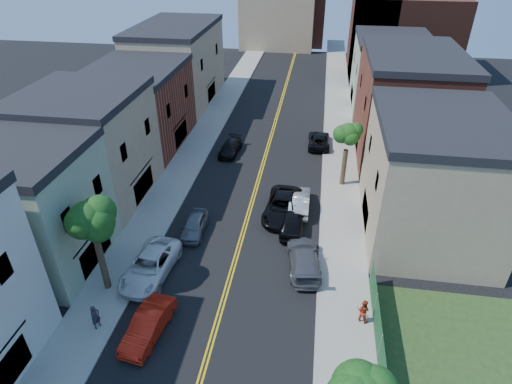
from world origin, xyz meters
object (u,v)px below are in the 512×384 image
at_px(black_car_right, 292,222).
at_px(pedestrian_right, 363,311).
at_px(grey_car_right, 304,259).
at_px(pedestrian_left, 96,317).
at_px(red_sedan, 148,325).
at_px(silver_car_right, 300,201).
at_px(dark_car_right_far, 319,140).
at_px(black_suv_lane, 282,206).
at_px(grey_car_left, 194,225).
at_px(white_pickup, 150,265).
at_px(black_car_left, 230,148).

height_order(black_car_right, pedestrian_right, pedestrian_right).
xyz_separation_m(grey_car_right, pedestrian_left, (-11.98, -7.33, 0.21)).
distance_m(red_sedan, pedestrian_right, 12.90).
height_order(silver_car_right, dark_car_right_far, silver_car_right).
height_order(pedestrian_left, pedestrian_right, pedestrian_left).
bearing_deg(black_suv_lane, black_car_right, -60.41).
distance_m(grey_car_left, pedestrian_right, 14.51).
relative_size(black_suv_lane, pedestrian_right, 3.67).
height_order(grey_car_right, pedestrian_right, pedestrian_right).
xyz_separation_m(grey_car_right, dark_car_right_far, (0.53, 20.12, -0.09)).
height_order(white_pickup, dark_car_right_far, white_pickup).
bearing_deg(red_sedan, grey_car_right, 47.07).
height_order(grey_car_left, black_suv_lane, black_suv_lane).
distance_m(grey_car_right, dark_car_right_far, 20.13).
xyz_separation_m(black_car_left, silver_car_right, (7.99, -9.50, 0.13)).
bearing_deg(black_suv_lane, pedestrian_left, -122.13).
relative_size(red_sedan, grey_car_right, 0.85).
distance_m(silver_car_right, dark_car_right_far, 12.85).
distance_m(pedestrian_left, pedestrian_right, 16.06).
xyz_separation_m(red_sedan, black_suv_lane, (6.63, 13.54, 0.09)).
relative_size(black_car_right, dark_car_right_far, 0.93).
bearing_deg(red_sedan, pedestrian_right, 20.20).
height_order(white_pickup, grey_car_right, white_pickup).
bearing_deg(pedestrian_right, grey_car_left, -4.96).
height_order(dark_car_right_far, pedestrian_left, pedestrian_left).
relative_size(white_pickup, pedestrian_right, 3.56).
bearing_deg(red_sedan, silver_car_right, 68.77).
distance_m(black_car_left, pedestrian_right, 24.70).
height_order(black_car_right, silver_car_right, silver_car_right).
xyz_separation_m(white_pickup, grey_car_right, (10.47, 2.33, -0.03)).
relative_size(white_pickup, black_suv_lane, 0.97).
xyz_separation_m(black_car_right, silver_car_right, (0.39, 3.06, 0.00)).
bearing_deg(black_car_right, white_pickup, 35.35).
distance_m(grey_car_right, black_car_right, 4.43).
distance_m(black_car_left, silver_car_right, 12.41).
bearing_deg(white_pickup, black_car_left, 89.26).
height_order(grey_car_right, black_car_right, black_car_right).
relative_size(grey_car_right, black_car_right, 1.17).
bearing_deg(grey_car_right, pedestrian_left, 23.56).
distance_m(red_sedan, silver_car_right, 16.64).
bearing_deg(black_car_left, white_pickup, -91.15).
bearing_deg(dark_car_right_far, pedestrian_left, 64.27).
height_order(grey_car_left, grey_car_right, grey_car_right).
bearing_deg(black_suv_lane, silver_car_right, 41.46).
xyz_separation_m(grey_car_left, black_suv_lane, (6.63, 3.49, 0.14)).
xyz_separation_m(red_sedan, black_car_left, (0.00, 24.09, -0.10)).
xyz_separation_m(black_car_left, grey_car_right, (8.77, -16.83, 0.13)).
relative_size(silver_car_right, pedestrian_right, 2.89).
bearing_deg(black_car_right, pedestrian_right, 119.80).
bearing_deg(black_car_left, pedestrian_right, -55.45).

